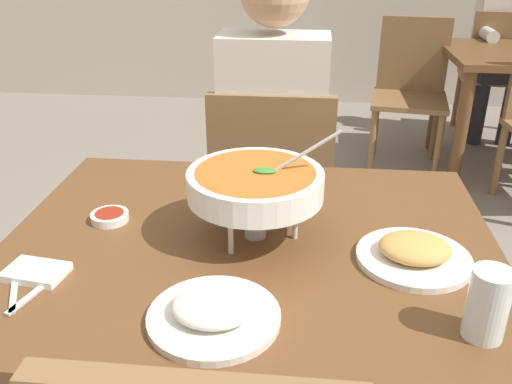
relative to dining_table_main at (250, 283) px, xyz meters
name	(u,v)px	position (x,y,z in m)	size (l,w,h in m)	color
dining_table_main	(250,283)	(0.00, 0.00, 0.00)	(1.11, 0.89, 0.74)	brown
chair_diner_main	(272,192)	(0.00, 0.73, -0.11)	(0.44, 0.44, 0.90)	brown
diner_main	(274,127)	(0.00, 0.76, 0.12)	(0.40, 0.45, 1.31)	#2D2D38
curry_bowl	(255,185)	(0.01, 0.02, 0.24)	(0.33, 0.30, 0.26)	silver
rice_plate	(214,311)	(-0.03, -0.28, 0.14)	(0.24, 0.24, 0.06)	white
appetizer_plate	(414,253)	(0.35, -0.05, 0.14)	(0.24, 0.24, 0.06)	white
sauce_dish	(110,216)	(-0.34, 0.06, 0.13)	(0.09, 0.09, 0.02)	white
napkin_folded	(36,272)	(-0.41, -0.18, 0.12)	(0.12, 0.08, 0.02)	white
fork_utensil	(15,287)	(-0.43, -0.23, 0.12)	(0.01, 0.17, 0.01)	silver
spoon_utensil	(39,289)	(-0.38, -0.23, 0.12)	(0.01, 0.17, 0.01)	silver
drink_glass	(487,308)	(0.43, -0.28, 0.17)	(0.07, 0.07, 0.13)	silver
chair_bg_left	(497,69)	(1.38, 2.82, -0.11)	(0.49, 0.49, 0.90)	brown
chair_bg_corner	(411,85)	(0.73, 2.34, -0.11)	(0.50, 0.50, 0.90)	brown
patron_bg_left	(504,34)	(1.39, 2.83, 0.12)	(0.40, 0.45, 1.31)	#2D2D38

